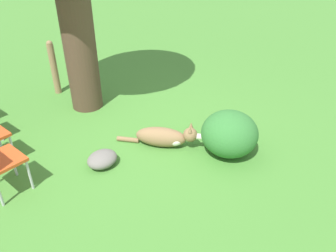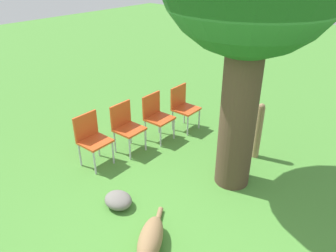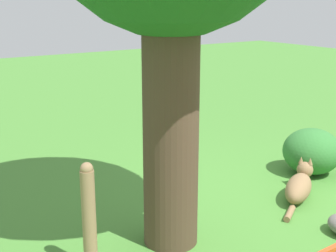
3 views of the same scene
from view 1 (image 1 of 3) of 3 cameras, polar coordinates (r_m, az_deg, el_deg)
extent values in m
plane|color=#478433|center=(5.13, -7.83, 0.19)|extent=(30.00, 30.00, 0.00)
cylinder|color=#4C3828|center=(5.37, -15.37, 14.93)|extent=(0.51, 0.51, 2.42)
ellipsoid|color=olive|center=(4.54, -1.25, -1.90)|extent=(0.60, 0.75, 0.27)
ellipsoid|color=silver|center=(4.52, 1.18, -2.30)|extent=(0.33, 0.33, 0.16)
sphere|color=olive|center=(4.44, 3.90, -1.53)|extent=(0.27, 0.27, 0.20)
cylinder|color=silver|center=(4.44, 5.34, -1.84)|extent=(0.12, 0.12, 0.08)
cone|color=olive|center=(4.43, 4.05, 0.12)|extent=(0.06, 0.06, 0.09)
cone|color=olive|center=(4.34, 3.87, -0.61)|extent=(0.06, 0.06, 0.09)
cylinder|color=olive|center=(4.71, -6.99, -2.34)|extent=(0.22, 0.31, 0.07)
cylinder|color=#937551|center=(6.27, -19.19, 9.29)|extent=(0.12, 0.12, 0.91)
sphere|color=#937551|center=(6.13, -19.96, 13.35)|extent=(0.11, 0.11, 0.11)
cube|color=#D14C1E|center=(4.07, -27.07, -5.30)|extent=(0.43, 0.45, 0.04)
cylinder|color=#B7B7BC|center=(4.39, -25.38, -5.63)|extent=(0.03, 0.03, 0.41)
cylinder|color=#B7B7BC|center=(4.10, -22.96, -7.83)|extent=(0.03, 0.03, 0.41)
cylinder|color=#B7B7BC|center=(4.63, -25.40, -3.65)|extent=(0.03, 0.03, 0.41)
ellipsoid|color=slate|center=(4.28, -11.38, -5.68)|extent=(0.40, 0.34, 0.19)
ellipsoid|color=#337533|center=(4.39, 10.65, -1.31)|extent=(0.75, 0.75, 0.60)
camera|label=2|loc=(4.76, 39.80, 30.43)|focal=35.00mm
camera|label=3|loc=(6.65, -55.40, 15.43)|focal=50.00mm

